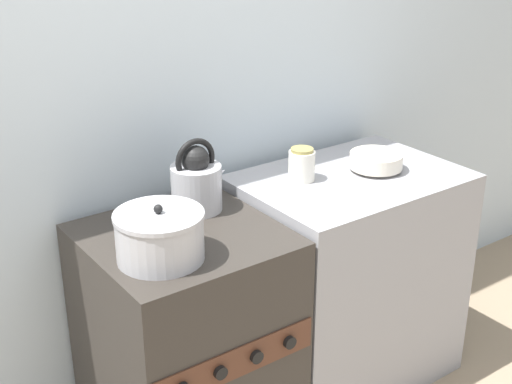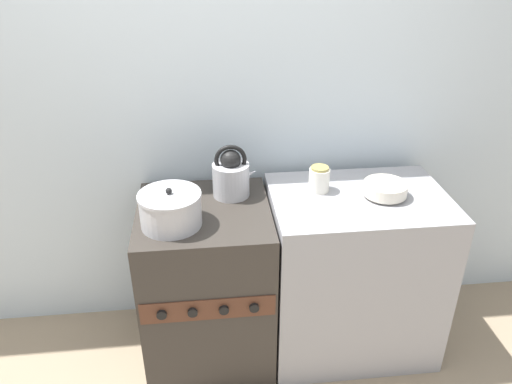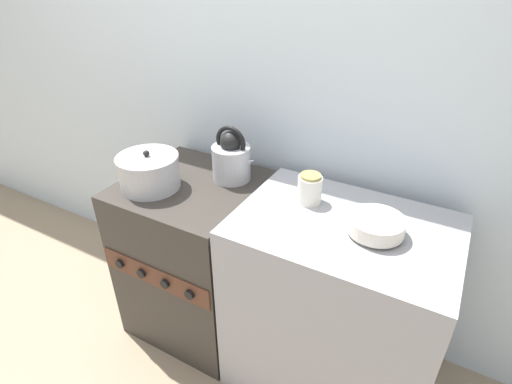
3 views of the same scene
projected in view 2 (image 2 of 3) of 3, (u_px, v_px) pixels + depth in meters
wall_back at (198, 102)px, 2.45m from camera, size 7.00×0.06×2.50m
stove at (208, 284)px, 2.50m from camera, size 0.62×0.64×0.86m
counter at (352, 272)px, 2.56m from camera, size 0.84×0.59×0.89m
kettle at (231, 176)px, 2.39m from camera, size 0.22×0.18×0.26m
cooking_pot at (171, 209)px, 2.15m from camera, size 0.27×0.27×0.18m
enamel_bowl at (385, 189)px, 2.33m from camera, size 0.20×0.20×0.07m
storage_jar at (319, 179)px, 2.37m from camera, size 0.10×0.10×0.13m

